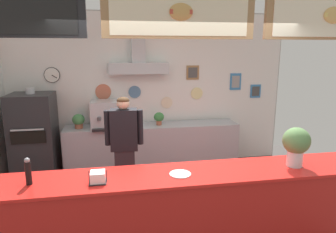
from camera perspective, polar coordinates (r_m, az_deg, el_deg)
The scene contains 12 objects.
back_wall_assembly at distance 5.62m, azimuth -3.35°, elevation 5.66°, with size 5.25×2.82×2.91m.
service_counter at distance 3.35m, azimuth 2.85°, elevation -18.53°, with size 4.03×0.62×1.00m.
back_prep_counter at distance 5.65m, azimuth -2.83°, elevation -6.01°, with size 3.16×0.54×0.88m.
pizza_oven at distance 5.57m, azimuth -23.92°, elevation -3.83°, with size 0.69×0.72×1.63m.
shop_worker at distance 4.24m, azimuth -8.21°, elevation -6.29°, with size 0.52×0.24×1.62m.
espresso_machine at distance 5.41m, azimuth -11.76°, elevation 0.39°, with size 0.50×0.52×0.47m.
potted_sage at distance 5.48m, azimuth -16.58°, elevation -0.73°, with size 0.21×0.21×0.25m.
potted_thyme at distance 5.49m, azimuth -1.73°, elevation -0.22°, with size 0.19×0.19×0.23m.
pepper_grinder at distance 3.11m, azimuth -24.96°, elevation -9.39°, with size 0.06×0.06×0.26m.
basil_vase at distance 3.50m, azimuth 23.08°, elevation -4.92°, with size 0.29×0.29×0.43m.
napkin_holder at distance 2.97m, azimuth -13.14°, elevation -11.17°, with size 0.17×0.16×0.12m.
condiment_plate at distance 3.08m, azimuth 2.33°, elevation -10.83°, with size 0.22×0.22×0.01m.
Camera 1 is at (-0.65, -3.15, 2.23)m, focal length 32.21 mm.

